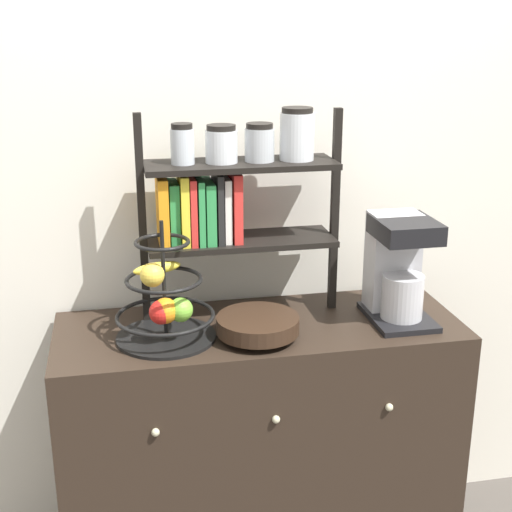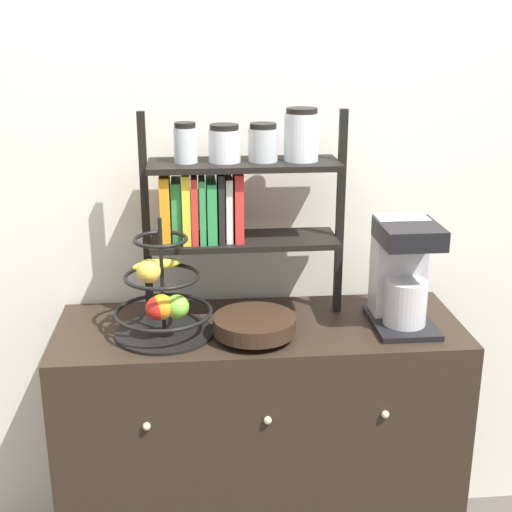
% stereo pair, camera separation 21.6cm
% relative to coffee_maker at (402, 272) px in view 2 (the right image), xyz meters
% --- Properties ---
extents(wall_back, '(7.00, 0.05, 2.60)m').
position_rel_coffee_maker_xyz_m(wall_back, '(-0.44, 0.29, 0.24)').
color(wall_back, silver).
rests_on(wall_back, ground_plane).
extents(sideboard, '(1.27, 0.48, 0.89)m').
position_rel_coffee_maker_xyz_m(sideboard, '(-0.44, 0.02, -0.62)').
color(sideboard, black).
rests_on(sideboard, ground_plane).
extents(coffee_maker, '(0.19, 0.26, 0.33)m').
position_rel_coffee_maker_xyz_m(coffee_maker, '(0.00, 0.00, 0.00)').
color(coffee_maker, black).
rests_on(coffee_maker, sideboard).
extents(fruit_stand, '(0.30, 0.30, 0.37)m').
position_rel_coffee_maker_xyz_m(fruit_stand, '(-0.74, -0.04, -0.05)').
color(fruit_stand, black).
rests_on(fruit_stand, sideboard).
extents(wooden_bowl, '(0.25, 0.25, 0.07)m').
position_rel_coffee_maker_xyz_m(wooden_bowl, '(-0.47, -0.08, -0.13)').
color(wooden_bowl, black).
rests_on(wooden_bowl, sideboard).
extents(shelf_hutch, '(0.63, 0.20, 0.66)m').
position_rel_coffee_maker_xyz_m(shelf_hutch, '(-0.52, 0.12, 0.25)').
color(shelf_hutch, black).
rests_on(shelf_hutch, sideboard).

